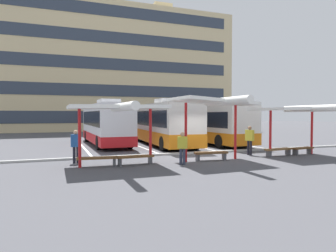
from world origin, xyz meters
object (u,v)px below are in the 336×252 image
Objects in this scene: waiting_shelter_1 at (214,103)px; waiting_passenger_0 at (250,138)px; bench_4 at (303,149)px; coach_bus_1 at (162,124)px; coach_bus_0 at (106,124)px; bench_2 at (211,154)px; waiting_passenger_1 at (182,146)px; waiting_shelter_0 at (117,108)px; waiting_shelter_2 at (296,109)px; waiting_passenger_2 at (76,144)px; coach_bus_2 at (203,124)px; bench_0 at (97,159)px; bench_1 at (135,158)px; bench_3 at (279,150)px.

waiting_shelter_1 is 2.85× the size of waiting_passenger_0.
bench_4 is at bearing 3.46° from waiting_shelter_1.
waiting_shelter_1 is (-0.32, -9.04, 1.38)m from coach_bus_1.
coach_bus_0 is 11.17m from bench_2.
waiting_passenger_1 is at bearing -160.64° from waiting_passenger_0.
waiting_shelter_0 is (-1.11, -10.56, 1.06)m from coach_bus_0.
waiting_shelter_1 reaches higher than waiting_shelter_2.
bench_2 is at bearing -12.50° from waiting_passenger_2.
bench_0 is at bearing -138.39° from coach_bus_2.
waiting_passenger_2 is (-4.85, 2.30, 0.06)m from waiting_passenger_1.
bench_1 is at bearing -4.32° from bench_0.
bench_3 is 1.18× the size of waiting_passenger_1.
waiting_shelter_0 is at bearing -21.45° from bench_0.
coach_bus_2 is 7.24× the size of waiting_passenger_2.
waiting_passenger_0 is at bearing 150.12° from waiting_shelter_2.
waiting_shelter_0 is at bearing 179.76° from waiting_shelter_2.
bench_0 is 5.97m from bench_2.
waiting_shelter_2 is 2.60m from bench_3.
waiting_passenger_1 is at bearing -103.73° from coach_bus_1.
waiting_shelter_2 is 2.60m from bench_4.
waiting_passenger_1 is (3.97, -0.93, 0.57)m from bench_0.
waiting_passenger_1 is (2.17, -0.79, 0.57)m from bench_1.
coach_bus_1 is 10.50m from waiting_shelter_0.
waiting_passenger_0 is 10.07m from waiting_passenger_2.
bench_1 is 0.36× the size of waiting_shelter_2.
coach_bus_1 reaches higher than coach_bus_0.
waiting_passenger_1 reaches higher than bench_3.
coach_bus_2 reaches higher than bench_1.
coach_bus_2 is 2.32× the size of waiting_shelter_2.
bench_3 is 1.16× the size of bench_4.
bench_3 is (-0.90, 0.36, -2.41)m from waiting_shelter_2.
bench_3 is at bearing 7.68° from waiting_passenger_1.
coach_bus_1 reaches higher than waiting_passenger_0.
waiting_shelter_2 is 2.97× the size of waiting_passenger_0.
bench_0 is 1.81m from bench_1.
coach_bus_1 is 10.73m from bench_0.
coach_bus_1 reaches higher than waiting_passenger_2.
bench_0 is at bearing 179.78° from bench_3.
coach_bus_2 is at bearing 57.96° from waiting_passenger_1.
bench_1 is at bearing -132.44° from coach_bus_2.
bench_2 is (0.00, 0.31, -2.72)m from waiting_shelter_1.
waiting_shelter_0 is 2.78× the size of bench_0.
coach_bus_2 reaches higher than waiting_passenger_2.
coach_bus_0 is 5.32× the size of bench_0.
coach_bus_0 reaches higher than waiting_shelter_1.
waiting_passenger_1 is at bearing -174.15° from bench_4.
coach_bus_0 is 5.46× the size of bench_2.
waiting_shelter_2 is at bearing -8.17° from waiting_passenger_2.
bench_2 is (3.96, -10.35, -1.34)m from coach_bus_0.
bench_1 is at bearing 178.45° from waiting_shelter_2.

